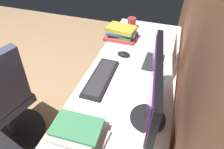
% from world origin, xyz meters
% --- Properties ---
extents(desk, '(2.35, 0.63, 0.73)m').
position_xyz_m(desk, '(-0.14, 1.64, 0.67)').
color(desk, white).
rests_on(desk, ground).
extents(monitor_primary, '(0.55, 0.20, 0.41)m').
position_xyz_m(monitor_primary, '(-0.08, 1.82, 0.97)').
color(monitor_primary, black).
rests_on(monitor_primary, desk).
extents(laptop_leftmost, '(0.31, 0.28, 0.22)m').
position_xyz_m(laptop_leftmost, '(-0.60, 1.83, 0.78)').
color(laptop_leftmost, silver).
rests_on(laptop_leftmost, desk).
extents(keyboard_spare, '(0.42, 0.14, 0.02)m').
position_xyz_m(keyboard_spare, '(-0.31, 1.45, 0.74)').
color(keyboard_spare, black).
rests_on(keyboard_spare, desk).
extents(mouse_main, '(0.06, 0.10, 0.03)m').
position_xyz_m(mouse_main, '(-0.63, 1.52, 0.75)').
color(mouse_main, black).
rests_on(mouse_main, desk).
extents(book_stack_near, '(0.22, 0.28, 0.11)m').
position_xyz_m(book_stack_near, '(-0.90, 1.43, 0.78)').
color(book_stack_near, '#B2383D').
rests_on(book_stack_near, desk).
extents(book_stack_far, '(0.21, 0.31, 0.09)m').
position_xyz_m(book_stack_far, '(0.14, 1.49, 0.77)').
color(book_stack_far, beige).
rests_on(book_stack_far, desk).
extents(coffee_mug, '(0.12, 0.08, 0.10)m').
position_xyz_m(coffee_mug, '(-1.14, 1.47, 0.78)').
color(coffee_mug, '#A53338').
rests_on(coffee_mug, desk).
extents(office_chair, '(0.56, 0.59, 0.97)m').
position_xyz_m(office_chair, '(-0.02, 0.72, 0.46)').
color(office_chair, '#383D56').
rests_on(office_chair, ground).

